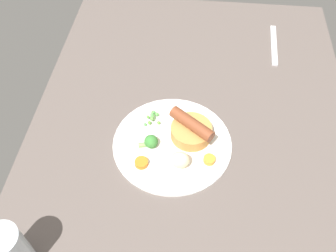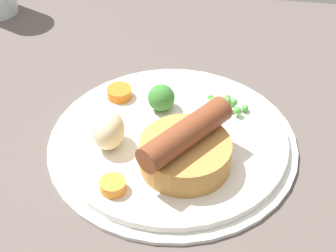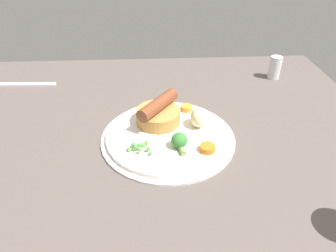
{
  "view_description": "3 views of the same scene",
  "coord_description": "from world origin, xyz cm",
  "px_view_note": "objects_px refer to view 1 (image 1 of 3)",
  "views": [
    {
      "loc": [
        -57.88,
        0.25,
        75.34
      ],
      "look_at": [
        -3.89,
        5.74,
        7.39
      ],
      "focal_mm": 40.0,
      "sensor_mm": 36.0,
      "label": 1
    },
    {
      "loc": [
        -0.46,
        -42.05,
        46.88
      ],
      "look_at": [
        -6.68,
        3.94,
        6.16
      ],
      "focal_mm": 60.0,
      "sensor_mm": 36.0,
      "label": 2
    },
    {
      "loc": [
        -2.89,
        55.11,
        41.59
      ],
      "look_at": [
        -5.74,
        4.64,
        6.44
      ],
      "focal_mm": 32.0,
      "sensor_mm": 36.0,
      "label": 3
    }
  ],
  "objects_px": {
    "sausage_pudding": "(193,130)",
    "potato_chunk_0": "(181,160)",
    "dinner_plate": "(173,143)",
    "broccoli_floret_near": "(152,142)",
    "carrot_slice_1": "(211,160)",
    "fork": "(275,45)",
    "pea_pile": "(153,117)",
    "carrot_slice_0": "(143,163)",
    "drinking_glass": "(12,251)"
  },
  "relations": [
    {
      "from": "sausage_pudding",
      "to": "potato_chunk_0",
      "type": "height_order",
      "value": "sausage_pudding"
    },
    {
      "from": "dinner_plate",
      "to": "broccoli_floret_near",
      "type": "height_order",
      "value": "broccoli_floret_near"
    },
    {
      "from": "sausage_pudding",
      "to": "carrot_slice_1",
      "type": "relative_size",
      "value": 4.02
    },
    {
      "from": "sausage_pudding",
      "to": "potato_chunk_0",
      "type": "bearing_deg",
      "value": 114.06
    },
    {
      "from": "potato_chunk_0",
      "to": "fork",
      "type": "relative_size",
      "value": 0.24
    },
    {
      "from": "fork",
      "to": "broccoli_floret_near",
      "type": "bearing_deg",
      "value": 144.75
    },
    {
      "from": "pea_pile",
      "to": "carrot_slice_0",
      "type": "distance_m",
      "value": 0.13
    },
    {
      "from": "potato_chunk_0",
      "to": "carrot_slice_0",
      "type": "distance_m",
      "value": 0.09
    },
    {
      "from": "pea_pile",
      "to": "potato_chunk_0",
      "type": "distance_m",
      "value": 0.15
    },
    {
      "from": "carrot_slice_1",
      "to": "carrot_slice_0",
      "type": "bearing_deg",
      "value": 98.99
    },
    {
      "from": "potato_chunk_0",
      "to": "carrot_slice_1",
      "type": "height_order",
      "value": "potato_chunk_0"
    },
    {
      "from": "carrot_slice_0",
      "to": "drinking_glass",
      "type": "bearing_deg",
      "value": 139.31
    },
    {
      "from": "sausage_pudding",
      "to": "potato_chunk_0",
      "type": "distance_m",
      "value": 0.09
    },
    {
      "from": "fork",
      "to": "drinking_glass",
      "type": "bearing_deg",
      "value": 145.07
    },
    {
      "from": "broccoli_floret_near",
      "to": "carrot_slice_0",
      "type": "relative_size",
      "value": 1.54
    },
    {
      "from": "pea_pile",
      "to": "potato_chunk_0",
      "type": "height_order",
      "value": "potato_chunk_0"
    },
    {
      "from": "pea_pile",
      "to": "drinking_glass",
      "type": "xyz_separation_m",
      "value": [
        -0.37,
        0.21,
        0.04
      ]
    },
    {
      "from": "sausage_pudding",
      "to": "carrot_slice_0",
      "type": "distance_m",
      "value": 0.14
    },
    {
      "from": "potato_chunk_0",
      "to": "fork",
      "type": "bearing_deg",
      "value": -28.07
    },
    {
      "from": "carrot_slice_1",
      "to": "fork",
      "type": "relative_size",
      "value": 0.15
    },
    {
      "from": "sausage_pudding",
      "to": "carrot_slice_0",
      "type": "height_order",
      "value": "sausage_pudding"
    },
    {
      "from": "potato_chunk_0",
      "to": "carrot_slice_1",
      "type": "relative_size",
      "value": 1.61
    },
    {
      "from": "dinner_plate",
      "to": "pea_pile",
      "type": "distance_m",
      "value": 0.08
    },
    {
      "from": "broccoli_floret_near",
      "to": "sausage_pudding",
      "type": "bearing_deg",
      "value": 10.15
    },
    {
      "from": "sausage_pudding",
      "to": "drinking_glass",
      "type": "relative_size",
      "value": 0.91
    },
    {
      "from": "sausage_pudding",
      "to": "broccoli_floret_near",
      "type": "xyz_separation_m",
      "value": [
        -0.04,
        0.09,
        -0.01
      ]
    },
    {
      "from": "pea_pile",
      "to": "broccoli_floret_near",
      "type": "bearing_deg",
      "value": -175.8
    },
    {
      "from": "broccoli_floret_near",
      "to": "carrot_slice_1",
      "type": "distance_m",
      "value": 0.14
    },
    {
      "from": "dinner_plate",
      "to": "carrot_slice_0",
      "type": "distance_m",
      "value": 0.1
    },
    {
      "from": "dinner_plate",
      "to": "carrot_slice_0",
      "type": "bearing_deg",
      "value": 139.56
    },
    {
      "from": "dinner_plate",
      "to": "broccoli_floret_near",
      "type": "distance_m",
      "value": 0.06
    },
    {
      "from": "dinner_plate",
      "to": "potato_chunk_0",
      "type": "xyz_separation_m",
      "value": [
        -0.07,
        -0.02,
        0.03
      ]
    },
    {
      "from": "pea_pile",
      "to": "fork",
      "type": "bearing_deg",
      "value": -44.1
    },
    {
      "from": "pea_pile",
      "to": "carrot_slice_1",
      "type": "relative_size",
      "value": 1.84
    },
    {
      "from": "sausage_pudding",
      "to": "pea_pile",
      "type": "relative_size",
      "value": 2.18
    },
    {
      "from": "potato_chunk_0",
      "to": "fork",
      "type": "xyz_separation_m",
      "value": [
        0.46,
        -0.24,
        -0.03
      ]
    },
    {
      "from": "pea_pile",
      "to": "carrot_slice_1",
      "type": "distance_m",
      "value": 0.18
    },
    {
      "from": "dinner_plate",
      "to": "drinking_glass",
      "type": "xyz_separation_m",
      "value": [
        -0.31,
        0.26,
        0.05
      ]
    },
    {
      "from": "pea_pile",
      "to": "carrot_slice_0",
      "type": "bearing_deg",
      "value": 176.55
    },
    {
      "from": "sausage_pudding",
      "to": "potato_chunk_0",
      "type": "xyz_separation_m",
      "value": [
        -0.09,
        0.02,
        -0.0
      ]
    },
    {
      "from": "sausage_pudding",
      "to": "fork",
      "type": "bearing_deg",
      "value": -84.18
    },
    {
      "from": "carrot_slice_0",
      "to": "carrot_slice_1",
      "type": "relative_size",
      "value": 1.12
    },
    {
      "from": "pea_pile",
      "to": "broccoli_floret_near",
      "type": "relative_size",
      "value": 1.07
    },
    {
      "from": "pea_pile",
      "to": "carrot_slice_0",
      "type": "relative_size",
      "value": 1.65
    },
    {
      "from": "sausage_pudding",
      "to": "fork",
      "type": "xyz_separation_m",
      "value": [
        0.37,
        -0.22,
        -0.03
      ]
    },
    {
      "from": "carrot_slice_1",
      "to": "potato_chunk_0",
      "type": "bearing_deg",
      "value": 105.12
    },
    {
      "from": "drinking_glass",
      "to": "dinner_plate",
      "type": "bearing_deg",
      "value": -40.63
    },
    {
      "from": "dinner_plate",
      "to": "carrot_slice_1",
      "type": "distance_m",
      "value": 0.1
    },
    {
      "from": "potato_chunk_0",
      "to": "fork",
      "type": "height_order",
      "value": "potato_chunk_0"
    },
    {
      "from": "carrot_slice_0",
      "to": "carrot_slice_1",
      "type": "xyz_separation_m",
      "value": [
        0.02,
        -0.15,
        -0.0
      ]
    }
  ]
}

